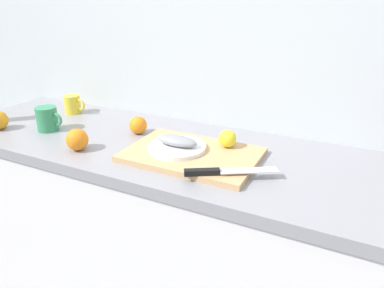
% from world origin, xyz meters
% --- Properties ---
extents(back_wall, '(3.20, 0.05, 2.50)m').
position_xyz_m(back_wall, '(0.00, 0.33, 1.25)').
color(back_wall, silver).
rests_on(back_wall, ground_plane).
extents(kitchen_counter, '(2.00, 0.60, 0.90)m').
position_xyz_m(kitchen_counter, '(0.00, 0.00, 0.45)').
color(kitchen_counter, white).
rests_on(kitchen_counter, ground_plane).
extents(cutting_board, '(0.46, 0.31, 0.02)m').
position_xyz_m(cutting_board, '(0.11, -0.05, 0.91)').
color(cutting_board, tan).
rests_on(cutting_board, kitchen_counter).
extents(white_plate, '(0.21, 0.21, 0.01)m').
position_xyz_m(white_plate, '(0.05, -0.05, 0.93)').
color(white_plate, white).
rests_on(white_plate, cutting_board).
extents(fish_fillet, '(0.16, 0.07, 0.04)m').
position_xyz_m(fish_fillet, '(0.05, -0.05, 0.95)').
color(fish_fillet, gray).
rests_on(fish_fillet, white_plate).
extents(chef_knife, '(0.26, 0.17, 0.02)m').
position_xyz_m(chef_knife, '(0.25, -0.17, 0.93)').
color(chef_knife, silver).
rests_on(chef_knife, cutting_board).
extents(lemon_0, '(0.06, 0.06, 0.06)m').
position_xyz_m(lemon_0, '(0.20, 0.04, 0.95)').
color(lemon_0, yellow).
rests_on(lemon_0, cutting_board).
extents(coffee_mug_0, '(0.12, 0.08, 0.09)m').
position_xyz_m(coffee_mug_0, '(-0.63, 0.15, 0.94)').
color(coffee_mug_0, yellow).
rests_on(coffee_mug_0, kitchen_counter).
extents(coffee_mug_2, '(0.13, 0.09, 0.10)m').
position_xyz_m(coffee_mug_2, '(-0.56, -0.08, 0.95)').
color(coffee_mug_2, '#338C59').
rests_on(coffee_mug_2, kitchen_counter).
extents(orange_1, '(0.07, 0.07, 0.07)m').
position_xyz_m(orange_1, '(-0.20, 0.06, 0.94)').
color(orange_1, orange).
rests_on(orange_1, kitchen_counter).
extents(orange_2, '(0.08, 0.08, 0.08)m').
position_xyz_m(orange_2, '(-0.30, -0.18, 0.94)').
color(orange_2, orange).
rests_on(orange_2, kitchen_counter).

